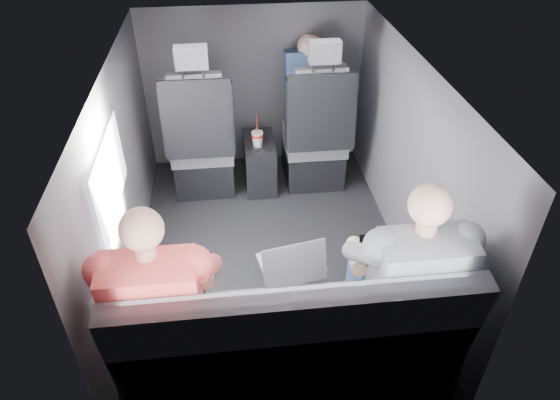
{
  "coord_description": "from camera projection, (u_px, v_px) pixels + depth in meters",
  "views": [
    {
      "loc": [
        -0.24,
        -2.62,
        2.36
      ],
      "look_at": [
        0.06,
        -0.05,
        0.49
      ],
      "focal_mm": 32.0,
      "sensor_mm": 36.0,
      "label": 1
    }
  ],
  "objects": [
    {
      "name": "front_seat_left",
      "position": [
        202.0,
        147.0,
        3.91
      ],
      "size": [
        0.52,
        0.58,
        1.26
      ],
      "color": "black",
      "rests_on": "floor"
    },
    {
      "name": "laptop_black",
      "position": [
        383.0,
        250.0,
        2.59
      ],
      "size": [
        0.32,
        0.29,
        0.23
      ],
      "color": "black",
      "rests_on": "passenger_rear_right"
    },
    {
      "name": "panel_back",
      "position": [
        300.0,
        339.0,
        2.07
      ],
      "size": [
        1.8,
        0.02,
        1.35
      ],
      "primitive_type": "cube",
      "color": "#56565B",
      "rests_on": "floor"
    },
    {
      "name": "laptop_silver",
      "position": [
        292.0,
        263.0,
        2.51
      ],
      "size": [
        0.35,
        0.34,
        0.23
      ],
      "color": "#AEAEB3",
      "rests_on": "rear_bench"
    },
    {
      "name": "floor",
      "position": [
        271.0,
        252.0,
        3.52
      ],
      "size": [
        2.6,
        2.6,
        0.0
      ],
      "primitive_type": "plane",
      "color": "black",
      "rests_on": "ground"
    },
    {
      "name": "passenger_rear_left",
      "position": [
        162.0,
        300.0,
        2.31
      ],
      "size": [
        0.5,
        0.62,
        1.23
      ],
      "color": "#333338",
      "rests_on": "rear_bench"
    },
    {
      "name": "laptop_white",
      "position": [
        172.0,
        278.0,
        2.43
      ],
      "size": [
        0.38,
        0.41,
        0.23
      ],
      "color": "white",
      "rests_on": "passenger_rear_left"
    },
    {
      "name": "passenger_rear_right",
      "position": [
        404.0,
        278.0,
        2.42
      ],
      "size": [
        0.52,
        0.63,
        1.25
      ],
      "color": "navy",
      "rests_on": "rear_bench"
    },
    {
      "name": "passenger_front_right",
      "position": [
        308.0,
        88.0,
        4.0
      ],
      "size": [
        0.38,
        0.38,
        0.74
      ],
      "color": "navy",
      "rests_on": "front_seat_right"
    },
    {
      "name": "rear_bench",
      "position": [
        291.0,
        348.0,
        2.48
      ],
      "size": [
        1.6,
        0.57,
        0.92
      ],
      "color": "#5C5B60",
      "rests_on": "floor"
    },
    {
      "name": "panel_left",
      "position": [
        122.0,
        181.0,
        3.03
      ],
      "size": [
        0.02,
        2.6,
        1.35
      ],
      "primitive_type": "cube",
      "color": "#56565B",
      "rests_on": "floor"
    },
    {
      "name": "panel_front",
      "position": [
        254.0,
        88.0,
        4.16
      ],
      "size": [
        1.8,
        0.02,
        1.35
      ],
      "primitive_type": "cube",
      "color": "#56565B",
      "rests_on": "floor"
    },
    {
      "name": "ceiling",
      "position": [
        268.0,
        68.0,
        2.72
      ],
      "size": [
        2.6,
        2.6,
        0.0
      ],
      "primitive_type": "plane",
      "rotation": [
        3.14,
        0.0,
        0.0
      ],
      "color": "#B2B2AD",
      "rests_on": "panel_back"
    },
    {
      "name": "front_seat_right",
      "position": [
        315.0,
        141.0,
        4.0
      ],
      "size": [
        0.52,
        0.58,
        1.26
      ],
      "color": "black",
      "rests_on": "floor"
    },
    {
      "name": "soda_cup",
      "position": [
        257.0,
        139.0,
        3.88
      ],
      "size": [
        0.09,
        0.09,
        0.28
      ],
      "color": "white",
      "rests_on": "center_console"
    },
    {
      "name": "center_console",
      "position": [
        260.0,
        163.0,
        4.1
      ],
      "size": [
        0.24,
        0.48,
        0.41
      ],
      "color": "black",
      "rests_on": "floor"
    },
    {
      "name": "seatbelt",
      "position": [
        322.0,
        104.0,
        3.63
      ],
      "size": [
        0.35,
        0.11,
        0.59
      ],
      "primitive_type": "cube",
      "rotation": [
        -0.14,
        0.49,
        0.0
      ],
      "color": "black",
      "rests_on": "front_seat_right"
    },
    {
      "name": "panel_right",
      "position": [
        409.0,
        163.0,
        3.2
      ],
      "size": [
        0.02,
        2.6,
        1.35
      ],
      "primitive_type": "cube",
      "color": "#56565B",
      "rests_on": "floor"
    },
    {
      "name": "side_window",
      "position": [
        111.0,
        177.0,
        2.66
      ],
      "size": [
        0.02,
        0.75,
        0.42
      ],
      "primitive_type": "cube",
      "color": "white",
      "rests_on": "panel_left"
    }
  ]
}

